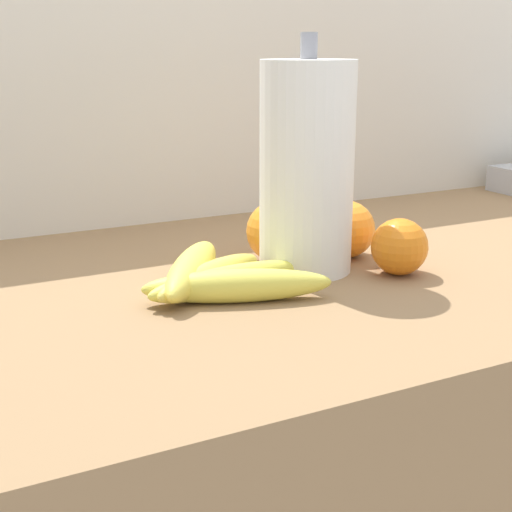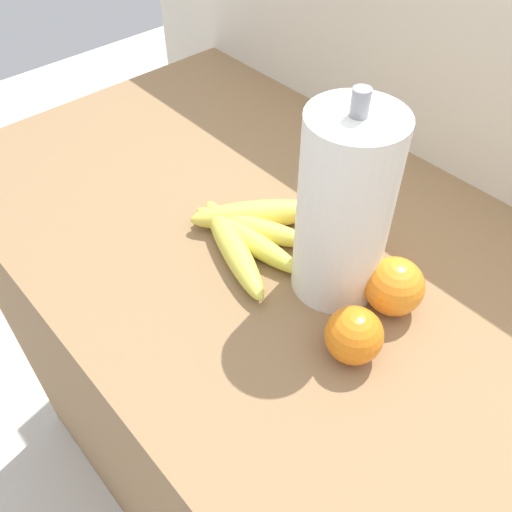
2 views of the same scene
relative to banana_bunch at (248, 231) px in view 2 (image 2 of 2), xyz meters
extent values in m
ellipsoid|color=#DBD14C|center=(0.01, -0.04, 0.00)|extent=(0.21, 0.10, 0.04)
ellipsoid|color=#DBD44C|center=(0.01, -0.01, 0.00)|extent=(0.20, 0.06, 0.03)
ellipsoid|color=#D8C44C|center=(0.00, 0.01, 0.00)|extent=(0.17, 0.12, 0.03)
ellipsoid|color=#E3CF4C|center=(-0.01, 0.03, 0.00)|extent=(0.15, 0.19, 0.04)
sphere|color=orange|center=(0.12, 0.08, 0.02)|extent=(0.08, 0.08, 0.08)
sphere|color=orange|center=(0.23, -0.04, 0.02)|extent=(0.07, 0.07, 0.07)
sphere|color=orange|center=(0.21, 0.06, 0.02)|extent=(0.08, 0.08, 0.08)
cylinder|color=white|center=(0.14, 0.03, 0.11)|extent=(0.11, 0.11, 0.25)
cylinder|color=gray|center=(0.14, 0.03, 0.12)|extent=(0.02, 0.02, 0.28)
camera|label=1|loc=(-0.31, -0.71, 0.25)|focal=51.31mm
camera|label=2|loc=(0.43, -0.37, 0.53)|focal=38.09mm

